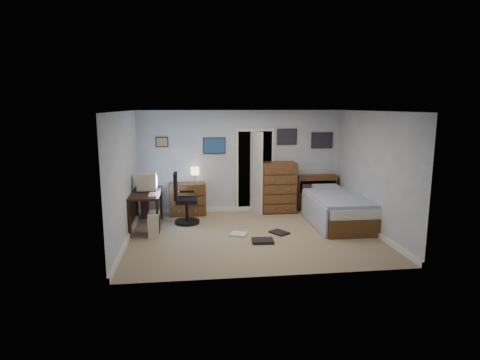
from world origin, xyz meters
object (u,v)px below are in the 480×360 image
at_px(office_chair, 184,204).
at_px(bed, 336,209).
at_px(low_dresser, 187,199).
at_px(tall_dresser, 278,187).
at_px(computer_desk, 141,200).

distance_m(office_chair, bed, 3.42).
bearing_deg(low_dresser, office_chair, -97.70).
xyz_separation_m(office_chair, tall_dresser, (2.30, 0.71, 0.18)).
relative_size(computer_desk, low_dresser, 1.58).
xyz_separation_m(tall_dresser, bed, (1.09, -1.13, -0.29)).
distance_m(office_chair, tall_dresser, 2.41).
distance_m(computer_desk, bed, 4.29).
distance_m(tall_dresser, bed, 1.60).
bearing_deg(office_chair, bed, -5.51).
bearing_deg(tall_dresser, computer_desk, -163.17).
relative_size(low_dresser, tall_dresser, 0.70).
height_order(low_dresser, bed, low_dresser).
bearing_deg(bed, tall_dresser, 134.84).
relative_size(computer_desk, bed, 0.63).
xyz_separation_m(computer_desk, tall_dresser, (3.19, 0.94, 0.01)).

